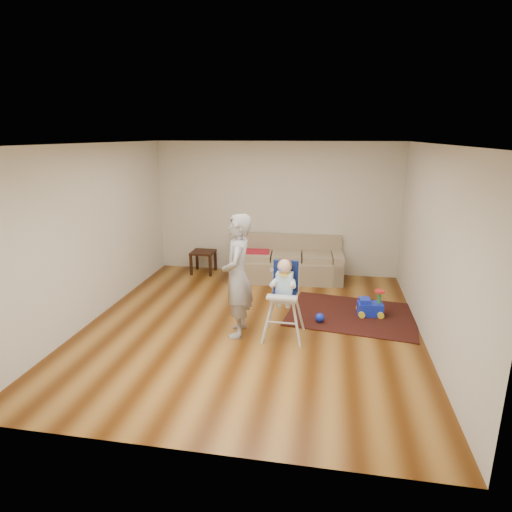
% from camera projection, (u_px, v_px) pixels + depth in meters
% --- Properties ---
extents(ground, '(5.50, 5.50, 0.00)m').
position_uv_depth(ground, '(251.00, 326.00, 6.55)').
color(ground, '#4E2709').
rests_on(ground, ground).
extents(room_envelope, '(5.04, 5.52, 2.72)m').
position_uv_depth(room_envelope, '(257.00, 199.00, 6.53)').
color(room_envelope, beige).
rests_on(room_envelope, ground).
extents(sofa, '(2.26, 1.07, 0.85)m').
position_uv_depth(sofa, '(286.00, 259.00, 8.56)').
color(sofa, '#998E68').
rests_on(sofa, ground).
extents(side_table, '(0.47, 0.47, 0.47)m').
position_uv_depth(side_table, '(203.00, 262.00, 9.00)').
color(side_table, black).
rests_on(side_table, ground).
extents(area_rug, '(2.19, 1.77, 0.02)m').
position_uv_depth(area_rug, '(352.00, 314.00, 6.94)').
color(area_rug, black).
rests_on(area_rug, ground).
extents(ride_on_toy, '(0.41, 0.31, 0.43)m').
position_uv_depth(ride_on_toy, '(371.00, 302.00, 6.85)').
color(ride_on_toy, '#172EE5').
rests_on(ride_on_toy, area_rug).
extents(toy_ball, '(0.14, 0.14, 0.14)m').
position_uv_depth(toy_ball, '(320.00, 318.00, 6.62)').
color(toy_ball, '#172EE5').
rests_on(toy_ball, area_rug).
extents(high_chair, '(0.55, 0.55, 1.17)m').
position_uv_depth(high_chair, '(284.00, 300.00, 6.04)').
color(high_chair, silver).
rests_on(high_chair, ground).
extents(adult, '(0.49, 0.69, 1.78)m').
position_uv_depth(adult, '(237.00, 276.00, 6.05)').
color(adult, gray).
rests_on(adult, ground).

